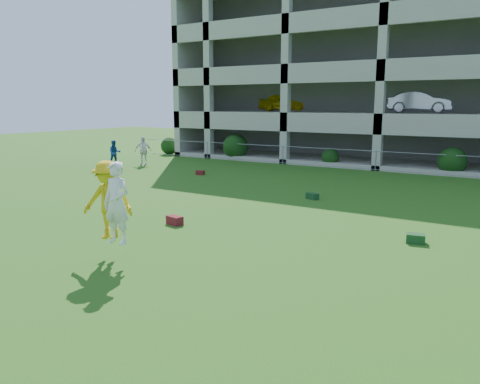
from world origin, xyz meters
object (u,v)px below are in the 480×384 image
Objects in this scene: bystander_b at (143,151)px; parking_garage at (414,73)px; frisbee_contest at (110,201)px; bystander_a at (115,153)px.

parking_garage reaches higher than bystander_b.
parking_garage reaches higher than frisbee_contest.
bystander_b is at bearing 130.87° from frisbee_contest.
bystander_b is 0.90× the size of frisbee_contest.
bystander_a is at bearing -178.36° from bystander_b.
bystander_b is at bearing -134.01° from parking_garage.
bystander_a is at bearing -135.23° from parking_garage.
bystander_a is 21.59m from parking_garage.
bystander_a is 0.05× the size of parking_garage.
parking_garage is at bearing 15.89° from bystander_b.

